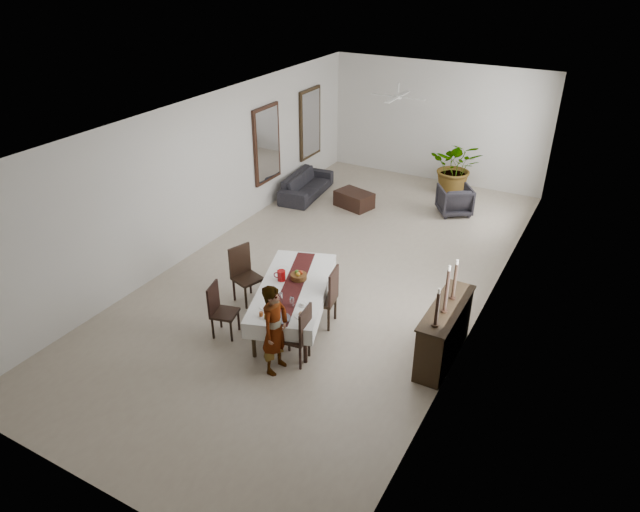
# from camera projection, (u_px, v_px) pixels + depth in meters

# --- Properties ---
(floor) EXTENTS (6.00, 12.00, 0.00)m
(floor) POSITION_uv_depth(u_px,v_px,m) (333.00, 272.00, 11.51)
(floor) COLOR #B6A891
(floor) RESTS_ON ground
(ceiling) EXTENTS (6.00, 12.00, 0.02)m
(ceiling) POSITION_uv_depth(u_px,v_px,m) (334.00, 115.00, 9.98)
(ceiling) COLOR silver
(ceiling) RESTS_ON wall_back
(wall_back) EXTENTS (6.00, 0.02, 3.20)m
(wall_back) POSITION_uv_depth(u_px,v_px,m) (437.00, 123.00, 15.36)
(wall_back) COLOR silver
(wall_back) RESTS_ON floor
(wall_front) EXTENTS (6.00, 0.02, 3.20)m
(wall_front) POSITION_uv_depth(u_px,v_px,m) (75.00, 390.00, 6.13)
(wall_front) COLOR silver
(wall_front) RESTS_ON floor
(wall_left) EXTENTS (0.02, 12.00, 3.20)m
(wall_left) POSITION_uv_depth(u_px,v_px,m) (208.00, 172.00, 12.01)
(wall_left) COLOR silver
(wall_left) RESTS_ON floor
(wall_right) EXTENTS (0.02, 12.00, 3.20)m
(wall_right) POSITION_uv_depth(u_px,v_px,m) (493.00, 233.00, 9.48)
(wall_right) COLOR silver
(wall_right) RESTS_ON floor
(dining_table_top) EXTENTS (1.64, 2.46, 0.05)m
(dining_table_top) POSITION_uv_depth(u_px,v_px,m) (293.00, 287.00, 9.70)
(dining_table_top) COLOR black
(dining_table_top) RESTS_ON table_leg_fl
(table_leg_fl) EXTENTS (0.08, 0.08, 0.66)m
(table_leg_fl) POSITION_uv_depth(u_px,v_px,m) (254.00, 340.00, 9.00)
(table_leg_fl) COLOR black
(table_leg_fl) RESTS_ON floor
(table_leg_fr) EXTENTS (0.08, 0.08, 0.66)m
(table_leg_fr) POSITION_uv_depth(u_px,v_px,m) (305.00, 345.00, 8.87)
(table_leg_fr) COLOR black
(table_leg_fr) RESTS_ON floor
(table_leg_bl) EXTENTS (0.08, 0.08, 0.66)m
(table_leg_bl) POSITION_uv_depth(u_px,v_px,m) (284.00, 272.00, 10.87)
(table_leg_bl) COLOR black
(table_leg_bl) RESTS_ON floor
(table_leg_br) EXTENTS (0.08, 0.08, 0.66)m
(table_leg_br) POSITION_uv_depth(u_px,v_px,m) (327.00, 276.00, 10.74)
(table_leg_br) COLOR black
(table_leg_br) RESTS_ON floor
(tablecloth_top) EXTENTS (1.85, 2.67, 0.01)m
(tablecloth_top) POSITION_uv_depth(u_px,v_px,m) (293.00, 286.00, 9.69)
(tablecloth_top) COLOR white
(tablecloth_top) RESTS_ON dining_table_top
(tablecloth_drape_left) EXTENTS (0.80, 2.31, 0.28)m
(tablecloth_drape_left) POSITION_uv_depth(u_px,v_px,m) (262.00, 290.00, 9.83)
(tablecloth_drape_left) COLOR white
(tablecloth_drape_left) RESTS_ON dining_table_top
(tablecloth_drape_right) EXTENTS (0.80, 2.31, 0.28)m
(tablecloth_drape_right) POSITION_uv_depth(u_px,v_px,m) (325.00, 296.00, 9.67)
(tablecloth_drape_right) COLOR white
(tablecloth_drape_right) RESTS_ON dining_table_top
(tablecloth_drape_near) EXTENTS (1.06, 0.37, 0.28)m
(tablecloth_drape_near) POSITION_uv_depth(u_px,v_px,m) (277.00, 335.00, 8.70)
(tablecloth_drape_near) COLOR white
(tablecloth_drape_near) RESTS_ON dining_table_top
(tablecloth_drape_far) EXTENTS (1.06, 0.37, 0.28)m
(tablecloth_drape_far) POSITION_uv_depth(u_px,v_px,m) (307.00, 259.00, 10.80)
(tablecloth_drape_far) COLOR white
(tablecloth_drape_far) RESTS_ON dining_table_top
(table_runner) EXTENTS (1.08, 2.35, 0.00)m
(table_runner) POSITION_uv_depth(u_px,v_px,m) (293.00, 286.00, 9.68)
(table_runner) COLOR #511817
(table_runner) RESTS_ON tablecloth_top
(red_pitcher) EXTENTS (0.18, 0.18, 0.19)m
(red_pitcher) POSITION_uv_depth(u_px,v_px,m) (281.00, 275.00, 9.80)
(red_pitcher) COLOR #9C0B0C
(red_pitcher) RESTS_ON tablecloth_top
(pitcher_handle) EXTENTS (0.11, 0.05, 0.11)m
(pitcher_handle) POSITION_uv_depth(u_px,v_px,m) (277.00, 275.00, 9.81)
(pitcher_handle) COLOR maroon
(pitcher_handle) RESTS_ON red_pitcher
(wine_glass_near) EXTENTS (0.07, 0.07, 0.16)m
(wine_glass_near) POSITION_uv_depth(u_px,v_px,m) (292.00, 302.00, 9.09)
(wine_glass_near) COLOR white
(wine_glass_near) RESTS_ON tablecloth_top
(wine_glass_mid) EXTENTS (0.07, 0.07, 0.16)m
(wine_glass_mid) POSITION_uv_depth(u_px,v_px,m) (281.00, 298.00, 9.21)
(wine_glass_mid) COLOR white
(wine_glass_mid) RESTS_ON tablecloth_top
(teacup_right) EXTENTS (0.09, 0.09, 0.06)m
(teacup_right) POSITION_uv_depth(u_px,v_px,m) (303.00, 304.00, 9.13)
(teacup_right) COLOR white
(teacup_right) RESTS_ON saucer_right
(saucer_right) EXTENTS (0.14, 0.14, 0.01)m
(saucer_right) POSITION_uv_depth(u_px,v_px,m) (303.00, 305.00, 9.15)
(saucer_right) COLOR silver
(saucer_right) RESTS_ON tablecloth_top
(teacup_left) EXTENTS (0.09, 0.09, 0.06)m
(teacup_left) POSITION_uv_depth(u_px,v_px,m) (272.00, 293.00, 9.42)
(teacup_left) COLOR silver
(teacup_left) RESTS_ON saucer_left
(saucer_left) EXTENTS (0.14, 0.14, 0.01)m
(saucer_left) POSITION_uv_depth(u_px,v_px,m) (272.00, 294.00, 9.44)
(saucer_left) COLOR white
(saucer_left) RESTS_ON tablecloth_top
(plate_near_right) EXTENTS (0.23, 0.23, 0.01)m
(plate_near_right) POSITION_uv_depth(u_px,v_px,m) (301.00, 315.00, 8.90)
(plate_near_right) COLOR white
(plate_near_right) RESTS_ON tablecloth_top
(bread_near_right) EXTENTS (0.09, 0.09, 0.09)m
(bread_near_right) POSITION_uv_depth(u_px,v_px,m) (301.00, 314.00, 8.88)
(bread_near_right) COLOR tan
(bread_near_right) RESTS_ON plate_near_right
(plate_near_left) EXTENTS (0.23, 0.23, 0.01)m
(plate_near_left) POSITION_uv_depth(u_px,v_px,m) (266.00, 307.00, 9.11)
(plate_near_left) COLOR white
(plate_near_left) RESTS_ON tablecloth_top
(plate_far_left) EXTENTS (0.23, 0.23, 0.01)m
(plate_far_left) POSITION_uv_depth(u_px,v_px,m) (283.00, 269.00, 10.17)
(plate_far_left) COLOR white
(plate_far_left) RESTS_ON tablecloth_top
(serving_tray) EXTENTS (0.34, 0.34, 0.02)m
(serving_tray) POSITION_uv_depth(u_px,v_px,m) (280.00, 318.00, 8.82)
(serving_tray) COLOR #39383D
(serving_tray) RESTS_ON tablecloth_top
(jam_jar_a) EXTENTS (0.06, 0.06, 0.07)m
(jam_jar_a) POSITION_uv_depth(u_px,v_px,m) (266.00, 317.00, 8.81)
(jam_jar_a) COLOR brown
(jam_jar_a) RESTS_ON tablecloth_top
(jam_jar_b) EXTENTS (0.06, 0.06, 0.07)m
(jam_jar_b) POSITION_uv_depth(u_px,v_px,m) (261.00, 314.00, 8.88)
(jam_jar_b) COLOR #984616
(jam_jar_b) RESTS_ON tablecloth_top
(jam_jar_c) EXTENTS (0.06, 0.06, 0.07)m
(jam_jar_c) POSITION_uv_depth(u_px,v_px,m) (266.00, 311.00, 8.95)
(jam_jar_c) COLOR brown
(jam_jar_c) RESTS_ON tablecloth_top
(fruit_basket) EXTENTS (0.28, 0.28, 0.09)m
(fruit_basket) POSITION_uv_depth(u_px,v_px,m) (299.00, 277.00, 9.86)
(fruit_basket) COLOR brown
(fruit_basket) RESTS_ON tablecloth_top
(fruit_red) EXTENTS (0.09, 0.09, 0.09)m
(fruit_red) POSITION_uv_depth(u_px,v_px,m) (300.00, 273.00, 9.84)
(fruit_red) COLOR #98280F
(fruit_red) RESTS_ON fruit_basket
(fruit_green) EXTENTS (0.08, 0.08, 0.08)m
(fruit_green) POSITION_uv_depth(u_px,v_px,m) (297.00, 272.00, 9.85)
(fruit_green) COLOR #487623
(fruit_green) RESTS_ON fruit_basket
(fruit_yellow) EXTENTS (0.08, 0.08, 0.08)m
(fruit_yellow) POSITION_uv_depth(u_px,v_px,m) (298.00, 274.00, 9.78)
(fruit_yellow) COLOR gold
(fruit_yellow) RESTS_ON fruit_basket
(chair_right_near_seat) EXTENTS (0.48, 0.48, 0.05)m
(chair_right_near_seat) POSITION_uv_depth(u_px,v_px,m) (294.00, 337.00, 8.87)
(chair_right_near_seat) COLOR black
(chair_right_near_seat) RESTS_ON chair_right_near_leg_fl
(chair_right_near_leg_fl) EXTENTS (0.05, 0.05, 0.42)m
(chair_right_near_leg_fl) POSITION_uv_depth(u_px,v_px,m) (300.00, 358.00, 8.78)
(chair_right_near_leg_fl) COLOR black
(chair_right_near_leg_fl) RESTS_ON floor
(chair_right_near_leg_fr) EXTENTS (0.05, 0.05, 0.42)m
(chair_right_near_leg_fr) POSITION_uv_depth(u_px,v_px,m) (309.00, 345.00, 9.07)
(chair_right_near_leg_fr) COLOR black
(chair_right_near_leg_fr) RESTS_ON floor
(chair_right_near_leg_bl) EXTENTS (0.05, 0.05, 0.42)m
(chair_right_near_leg_bl) POSITION_uv_depth(u_px,v_px,m) (280.00, 353.00, 8.90)
(chair_right_near_leg_bl) COLOR black
(chair_right_near_leg_bl) RESTS_ON floor
(chair_right_near_leg_br) EXTENTS (0.05, 0.05, 0.42)m
(chair_right_near_leg_br) POSITION_uv_depth(u_px,v_px,m) (289.00, 340.00, 9.18)
(chair_right_near_leg_br) COLOR black
(chair_right_near_leg_br) RESTS_ON floor
(chair_right_near_back) EXTENTS (0.09, 0.43, 0.55)m
(chair_right_near_back) POSITION_uv_depth(u_px,v_px,m) (305.00, 324.00, 8.67)
(chair_right_near_back) COLOR black
(chair_right_near_back) RESTS_ON chair_right_near_seat
(chair_right_far_seat) EXTENTS (0.54, 0.54, 0.05)m
(chair_right_far_seat) POSITION_uv_depth(u_px,v_px,m) (322.00, 299.00, 9.74)
(chair_right_far_seat) COLOR black
(chair_right_far_seat) RESTS_ON chair_right_far_leg_fl
(chair_right_far_leg_fl) EXTENTS (0.05, 0.05, 0.46)m
(chair_right_far_leg_fl) POSITION_uv_depth(u_px,v_px,m) (329.00, 320.00, 9.66)
(chair_right_far_leg_fl) COLOR black
(chair_right_far_leg_fl) RESTS_ON floor
(chair_right_far_leg_fr) EXTENTS (0.05, 0.05, 0.46)m
(chair_right_far_leg_fr) POSITION_uv_depth(u_px,v_px,m) (335.00, 308.00, 9.97)
(chair_right_far_leg_fr) COLOR black
(chair_right_far_leg_fr) RESTS_ON floor
(chair_right_far_leg_bl) EXTENTS (0.05, 0.05, 0.46)m
(chair_right_far_leg_bl) POSITION_uv_depth(u_px,v_px,m) (308.00, 316.00, 9.76)
(chair_right_far_leg_bl) COLOR black
(chair_right_far_leg_bl) RESTS_ON floor
(chair_right_far_leg_br) EXTENTS (0.05, 0.05, 0.46)m
(chair_right_far_leg_br) POSITION_uv_depth(u_px,v_px,m) (315.00, 304.00, 10.08)
(chair_right_far_leg_br) COLOR black
(chair_right_far_leg_br) RESTS_ON floor
(chair_right_far_back) EXTENTS (0.12, 0.46, 0.59)m
(chair_right_far_back) POSITION_uv_depth(u_px,v_px,m) (334.00, 286.00, 9.53)
(chair_right_far_back) COLOR black
(chair_right_far_back) RESTS_ON chair_right_far_seat
(chair_left_near_seat) EXTENTS (0.49, 0.49, 0.05)m
(chair_left_near_seat) POSITION_uv_depth(u_px,v_px,m) (225.00, 313.00, 9.48)
(chair_left_near_seat) COLOR black
(chair_left_near_seat) RESTS_ON chair_left_near_leg_fl
(chair_left_near_leg_fl) EXTENTS (0.05, 0.05, 0.40)m
(chair_left_near_leg_fl) POSITION_uv_depth(u_px,v_px,m) (221.00, 318.00, 9.76)
(chair_left_near_leg_fl) COLOR black
(chair_left_near_leg_fl) RESTS_ON floor
(chair_left_near_leg_fr) EXTENTS (0.05, 0.05, 0.40)m
(chair_left_near_leg_fr) POSITION_uv_depth(u_px,v_px,m) (213.00, 328.00, 9.49)
(chair_left_near_leg_fr) COLOR black
(chair_left_near_leg_fr) RESTS_ON floor
(chair_left_near_leg_bl) EXTENTS (0.05, 0.05, 0.40)m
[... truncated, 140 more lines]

